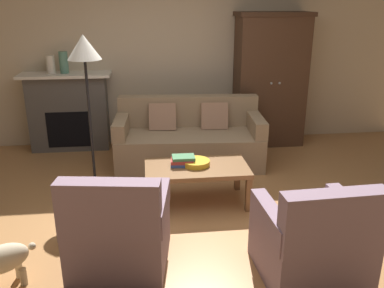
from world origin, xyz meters
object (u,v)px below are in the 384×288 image
object	(u,v)px
fruit_bowl	(196,163)
armchair_near_right	(313,243)
coffee_table	(197,171)
book_stack	(183,161)
armoire	(270,80)
armchair_near_left	(119,231)
mantel_vase_cream	(51,65)
mantel_vase_jade	(64,63)
floor_lamp	(85,57)
couch	(189,140)
fireplace	(69,111)

from	to	relation	value
fruit_bowl	armchair_near_right	size ratio (longest dim) A/B	0.33
coffee_table	book_stack	distance (m)	0.19
armoire	armchair_near_left	size ratio (longest dim) A/B	2.20
mantel_vase_cream	armchair_near_right	bearing A→B (deg)	-52.64
coffee_table	mantel_vase_jade	size ratio (longest dim) A/B	3.68
armoire	floor_lamp	bearing A→B (deg)	-151.29
armchair_near_right	floor_lamp	size ratio (longest dim) A/B	0.50
couch	armchair_near_left	size ratio (longest dim) A/B	2.24
mantel_vase_jade	fireplace	bearing A→B (deg)	90.00
couch	mantel_vase_cream	xyz separation A→B (m)	(-1.85, 0.76, 0.93)
fruit_bowl	mantel_vase_cream	world-z (taller)	mantel_vase_cream
coffee_table	mantel_vase_jade	distance (m)	2.67
floor_lamp	mantel_vase_jade	bearing A→B (deg)	108.87
fruit_bowl	mantel_vase_cream	xyz separation A→B (m)	(-1.80, 1.88, 0.80)
armoire	mantel_vase_cream	bearing A→B (deg)	178.90
fruit_bowl	mantel_vase_cream	bearing A→B (deg)	133.78
coffee_table	mantel_vase_cream	size ratio (longest dim) A/B	4.41
fireplace	armoire	xyz separation A→B (m)	(2.95, -0.08, 0.40)
fireplace	armchair_near_left	bearing A→B (deg)	-74.10
coffee_table	mantel_vase_jade	bearing A→B (deg)	130.27
couch	fruit_bowl	world-z (taller)	couch
armchair_near_left	mantel_vase_jade	bearing A→B (deg)	105.99
mantel_vase_jade	book_stack	bearing A→B (deg)	-51.59
couch	mantel_vase_cream	distance (m)	2.20
couch	fruit_bowl	distance (m)	1.13
couch	armchair_near_left	bearing A→B (deg)	-110.42
armoire	coffee_table	bearing A→B (deg)	-125.55
armchair_near_left	book_stack	bearing A→B (deg)	60.21
armchair_near_right	mantel_vase_cream	bearing A→B (deg)	127.36
couch	book_stack	distance (m)	1.13
couch	book_stack	bearing A→B (deg)	-99.82
couch	floor_lamp	distance (m)	1.81
fruit_bowl	mantel_vase_cream	size ratio (longest dim) A/B	1.18
couch	fruit_bowl	bearing A→B (deg)	-92.34
armoire	armchair_near_left	xyz separation A→B (m)	(-2.10, -2.90, -0.66)
armoire	couch	world-z (taller)	armoire
couch	coffee_table	xyz separation A→B (m)	(-0.04, -1.16, 0.05)
fruit_bowl	mantel_vase_jade	xyz separation A→B (m)	(-1.62, 1.88, 0.82)
book_stack	armchair_near_right	distance (m)	1.70
armchair_near_right	mantel_vase_jade	bearing A→B (deg)	125.35
fireplace	floor_lamp	size ratio (longest dim) A/B	0.72
book_stack	armchair_near_left	size ratio (longest dim) A/B	0.30
armchair_near_left	floor_lamp	size ratio (longest dim) A/B	0.50
armchair_near_right	floor_lamp	world-z (taller)	floor_lamp
book_stack	armoire	bearing A→B (deg)	50.75
armoire	couch	bearing A→B (deg)	-151.36
armchair_near_right	fireplace	bearing A→B (deg)	125.20
mantel_vase_cream	armchair_near_left	world-z (taller)	mantel_vase_cream
fireplace	mantel_vase_cream	xyz separation A→B (m)	(-0.18, -0.02, 0.68)
fireplace	fruit_bowl	xyz separation A→B (m)	(1.62, -1.90, -0.12)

